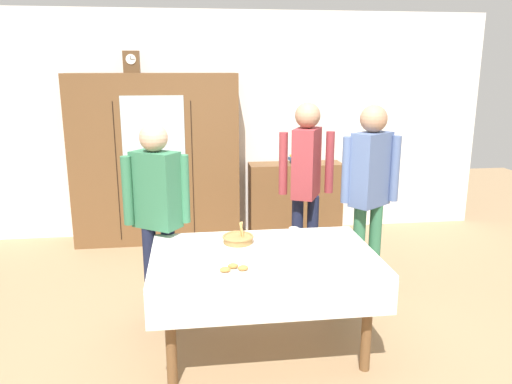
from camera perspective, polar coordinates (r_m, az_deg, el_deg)
name	(u,v)px	position (r m, az deg, el deg)	size (l,w,h in m)	color
ground_plane	(259,333)	(4.10, 0.38, -15.79)	(12.00, 12.00, 0.00)	#997A56
back_wall	(230,125)	(6.23, -2.96, 7.64)	(6.40, 0.10, 2.70)	silver
dining_table	(264,268)	(3.61, 0.91, -8.66)	(1.60, 1.04, 0.75)	brown
wall_cabinet	(156,160)	(5.99, -11.32, 3.65)	(1.92, 0.46, 1.98)	brown
mantel_clock	(131,62)	(5.91, -14.01, 14.20)	(0.18, 0.11, 0.24)	brown
bookshelf_low	(295,198)	(6.27, 4.46, -0.74)	(1.15, 0.35, 0.89)	brown
book_stack	(296,160)	(6.17, 4.55, 3.71)	(0.17, 0.20, 0.10)	#2D5184
tea_cup_back_edge	(277,247)	(3.63, 2.40, -6.32)	(0.13, 0.13, 0.06)	white
tea_cup_near_right	(186,244)	(3.72, -7.96, -5.94)	(0.13, 0.13, 0.06)	white
tea_cup_far_left	(294,232)	(3.96, 4.33, -4.57)	(0.13, 0.13, 0.06)	silver
tea_cup_mid_left	(316,248)	(3.65, 6.89, -6.32)	(0.13, 0.13, 0.06)	silver
bread_basket	(238,238)	(3.79, -2.05, -5.31)	(0.24, 0.24, 0.16)	#9E7542
pastry_plate	(234,271)	(3.26, -2.49, -9.03)	(0.28, 0.28, 0.05)	white
spoon_mid_right	(313,240)	(3.87, 6.50, -5.45)	(0.12, 0.02, 0.01)	silver
spoon_far_left	(225,256)	(3.54, -3.52, -7.30)	(0.12, 0.02, 0.01)	silver
spoon_front_edge	(348,240)	(3.91, 10.43, -5.42)	(0.12, 0.02, 0.01)	silver
person_behind_table_right	(306,175)	(4.69, 5.75, 1.92)	(0.52, 0.41, 1.73)	#191E38
person_by_cabinet	(157,204)	(4.02, -11.24, -1.39)	(0.52, 0.37, 1.63)	#191E38
person_behind_table_left	(370,182)	(4.49, 12.88, 1.07)	(0.52, 0.37, 1.73)	#33704C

